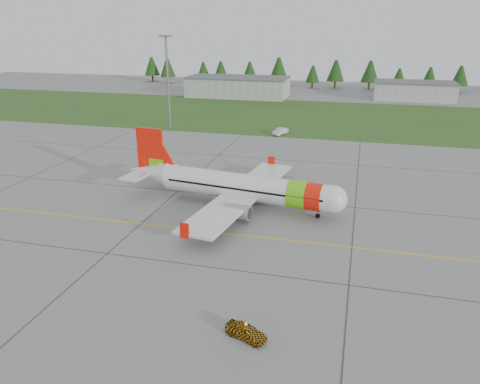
# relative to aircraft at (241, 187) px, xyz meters

# --- Properties ---
(ground) EXTENTS (320.00, 320.00, 0.00)m
(ground) POSITION_rel_aircraft_xyz_m (4.79, -16.76, -2.70)
(ground) COLOR gray
(ground) RESTS_ON ground
(aircraft) EXTENTS (30.82, 28.67, 9.36)m
(aircraft) POSITION_rel_aircraft_xyz_m (0.00, 0.00, 0.00)
(aircraft) COLOR silver
(aircraft) RESTS_ON ground
(follow_me_car) EXTENTS (1.59, 1.71, 3.44)m
(follow_me_car) POSITION_rel_aircraft_xyz_m (7.36, -26.61, -0.98)
(follow_me_car) COLOR #CF8F0B
(follow_me_car) RESTS_ON ground
(service_van) EXTENTS (1.98, 1.94, 4.42)m
(service_van) POSITION_rel_aircraft_xyz_m (-2.22, 42.70, -0.49)
(service_van) COLOR silver
(service_van) RESTS_ON ground
(grass_strip) EXTENTS (320.00, 50.00, 0.03)m
(grass_strip) POSITION_rel_aircraft_xyz_m (4.79, 65.24, -2.69)
(grass_strip) COLOR #30561E
(grass_strip) RESTS_ON ground
(taxi_guideline) EXTENTS (120.00, 0.25, 0.02)m
(taxi_guideline) POSITION_rel_aircraft_xyz_m (4.79, -8.76, -2.69)
(taxi_guideline) COLOR gold
(taxi_guideline) RESTS_ON ground
(hangar_west) EXTENTS (32.00, 14.00, 6.00)m
(hangar_west) POSITION_rel_aircraft_xyz_m (-25.21, 93.24, 0.30)
(hangar_west) COLOR #A8A8A3
(hangar_west) RESTS_ON ground
(hangar_east) EXTENTS (24.00, 12.00, 5.20)m
(hangar_east) POSITION_rel_aircraft_xyz_m (29.79, 101.24, -0.10)
(hangar_east) COLOR #A8A8A3
(hangar_east) RESTS_ON ground
(floodlight_mast) EXTENTS (0.50, 0.50, 20.00)m
(floodlight_mast) POSITION_rel_aircraft_xyz_m (-27.21, 41.24, 7.30)
(floodlight_mast) COLOR slate
(floodlight_mast) RESTS_ON ground
(treeline) EXTENTS (160.00, 8.00, 10.00)m
(treeline) POSITION_rel_aircraft_xyz_m (4.79, 121.24, 2.30)
(treeline) COLOR #1C3F14
(treeline) RESTS_ON ground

